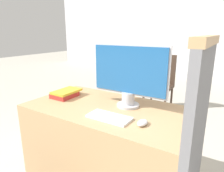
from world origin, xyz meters
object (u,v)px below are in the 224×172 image
object	(u,v)px
book_stack	(65,94)
mouse	(142,123)
far_chair	(160,80)
keyboard	(109,117)
monitor	(129,75)

from	to	relation	value
book_stack	mouse	bearing A→B (deg)	-10.68
mouse	far_chair	xyz separation A→B (m)	(-0.62, 2.24, -0.25)
book_stack	far_chair	size ratio (longest dim) A/B	0.27
keyboard	book_stack	world-z (taller)	book_stack
monitor	keyboard	xyz separation A→B (m)	(-0.00, -0.28, -0.25)
monitor	book_stack	bearing A→B (deg)	-171.09
monitor	book_stack	distance (m)	0.66
book_stack	keyboard	bearing A→B (deg)	-17.16
keyboard	mouse	distance (m)	0.24
monitor	mouse	world-z (taller)	monitor
monitor	far_chair	distance (m)	2.08
keyboard	mouse	size ratio (longest dim) A/B	3.14
mouse	book_stack	size ratio (longest dim) A/B	0.38
monitor	far_chair	size ratio (longest dim) A/B	0.66
keyboard	mouse	bearing A→B (deg)	6.48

